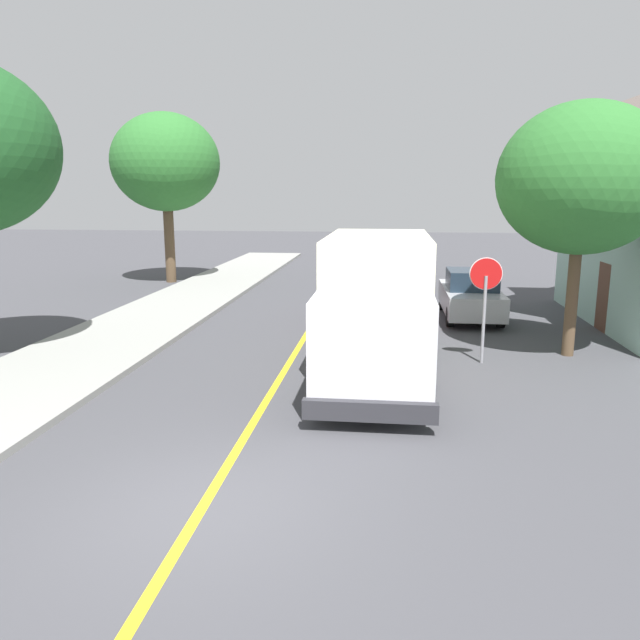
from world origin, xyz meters
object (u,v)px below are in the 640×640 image
Objects in this scene: parked_car_mid at (391,271)px; parked_van_across at (471,295)px; street_tree_far_side at (582,179)px; street_tree_down_block at (166,163)px; parked_car_near at (372,296)px; parked_car_far at (389,258)px; parked_car_furthest at (379,246)px; stop_sign at (485,290)px; box_truck at (377,299)px.

parked_van_across is at bearing -66.94° from parked_car_mid.
street_tree_far_side is at bearing -66.98° from parked_van_across.
parked_car_mid is 11.53m from street_tree_down_block.
street_tree_down_block is at bearing 175.05° from parked_car_mid.
parked_van_across is (3.32, 0.53, 0.00)m from parked_car_near.
parked_car_mid is 1.00× the size of parked_car_far.
street_tree_far_side is at bearing -38.07° from street_tree_down_block.
parked_car_mid is 1.00× the size of parked_car_furthest.
parked_van_across is at bearing -79.79° from parked_car_furthest.
stop_sign is 0.41× the size of street_tree_far_side.
parked_van_across is at bearing 65.83° from box_truck.
parked_van_across is 0.69× the size of street_tree_far_side.
box_truck is 7.45m from parked_van_across.
box_truck reaches higher than parked_car_mid.
street_tree_down_block is at bearing -155.31° from parked_car_far.
parked_van_across is 5.72m from stop_sign.
stop_sign is at bearing -82.23° from parked_car_far.
parked_car_near is at bearing -38.23° from street_tree_down_block.
street_tree_down_block is at bearing 125.97° from box_truck.
stop_sign reaches higher than parked_car_furthest.
street_tree_down_block reaches higher than box_truck.
parked_car_far is at bearing 105.98° from street_tree_far_side.
street_tree_far_side is at bearing 23.00° from box_truck.
street_tree_down_block is (-13.14, 7.21, 4.76)m from parked_van_across.
parked_van_across is 15.73m from street_tree_down_block.
parked_car_furthest is (-0.80, 13.05, 0.00)m from parked_car_mid.
box_truck is 0.92× the size of street_tree_down_block.
parked_car_near is 19.88m from parked_car_furthest.
parked_car_near and parked_car_mid have the same top height.
street_tree_down_block reaches higher than stop_sign.
parked_car_mid is 6.85m from parked_van_across.
box_truck reaches higher than parked_van_across.
parked_car_far is at bearing 91.08° from parked_car_mid.
parked_car_near is 1.02× the size of parked_van_across.
parked_car_far is 1.00× the size of parked_car_furthest.
street_tree_down_block reaches higher than parked_van_across.
parked_car_furthest is 16.23m from street_tree_down_block.
parked_car_mid is at bearing -4.95° from street_tree_down_block.
parked_car_mid is 1.01× the size of parked_van_across.
street_tree_far_side is at bearing -37.76° from parked_car_near.
parked_car_mid is 13.08m from parked_car_furthest.
stop_sign is at bearing -60.06° from parked_car_near.
parked_van_across is (3.49, -19.36, 0.00)m from parked_car_furthest.
stop_sign is 3.69m from street_tree_far_side.
parked_car_furthest is at bearing 90.48° from parked_car_near.
parked_car_far and parked_car_furthest have the same top height.
box_truck is 1.63× the size of parked_van_across.
street_tree_far_side is 0.82× the size of street_tree_down_block.
parked_car_far is (0.23, 18.71, -0.97)m from box_truck.
parked_car_near is at bearing 142.24° from street_tree_far_side.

